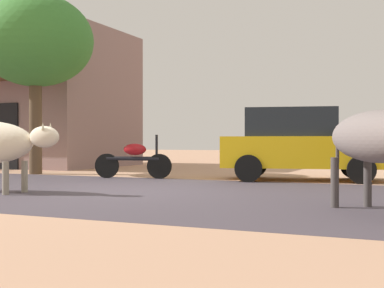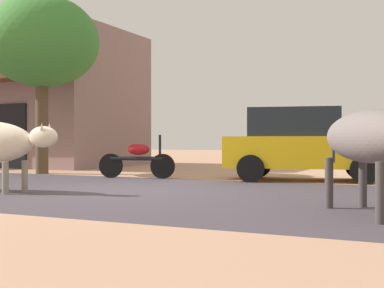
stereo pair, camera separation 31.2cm
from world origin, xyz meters
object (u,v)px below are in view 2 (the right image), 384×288
(roadside_tree, at_px, (42,42))
(cow_far_dark, at_px, (374,138))
(parked_hatchback_car, at_px, (303,144))
(parked_motorcycle, at_px, (138,159))

(roadside_tree, bearing_deg, cow_far_dark, -27.08)
(parked_hatchback_car, distance_m, parked_motorcycle, 3.92)
(roadside_tree, height_order, parked_hatchback_car, roadside_tree)
(parked_motorcycle, distance_m, cow_far_dark, 7.27)
(parked_motorcycle, bearing_deg, cow_far_dark, -35.98)
(roadside_tree, distance_m, parked_motorcycle, 4.59)
(roadside_tree, bearing_deg, parked_hatchback_car, 4.87)
(roadside_tree, relative_size, parked_hatchback_car, 1.25)
(parked_motorcycle, relative_size, cow_far_dark, 0.77)
(roadside_tree, relative_size, parked_motorcycle, 2.60)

